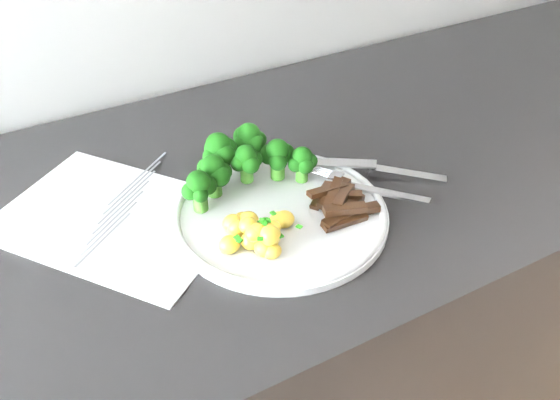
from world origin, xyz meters
name	(u,v)px	position (x,y,z in m)	size (l,w,h in m)	color
counter	(276,377)	(0.12, 1.66, 0.47)	(2.49, 0.62, 0.93)	black
recipe_paper	(116,218)	(-0.10, 1.68, 0.93)	(0.35, 0.37, 0.00)	white
plate	(280,213)	(0.09, 1.58, 0.94)	(0.28, 0.28, 0.02)	silver
broccoli	(242,160)	(0.07, 1.66, 0.98)	(0.19, 0.11, 0.08)	#336C1E
potatoes	(258,231)	(0.04, 1.54, 0.96)	(0.11, 0.09, 0.04)	yellow
beef_strips	(340,203)	(0.16, 1.55, 0.95)	(0.09, 0.09, 0.03)	black
fork	(367,187)	(0.21, 1.56, 0.95)	(0.11, 0.16, 0.02)	#B8B8BC
knife	(385,172)	(0.27, 1.59, 0.94)	(0.19, 0.16, 0.02)	#B8B8BC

